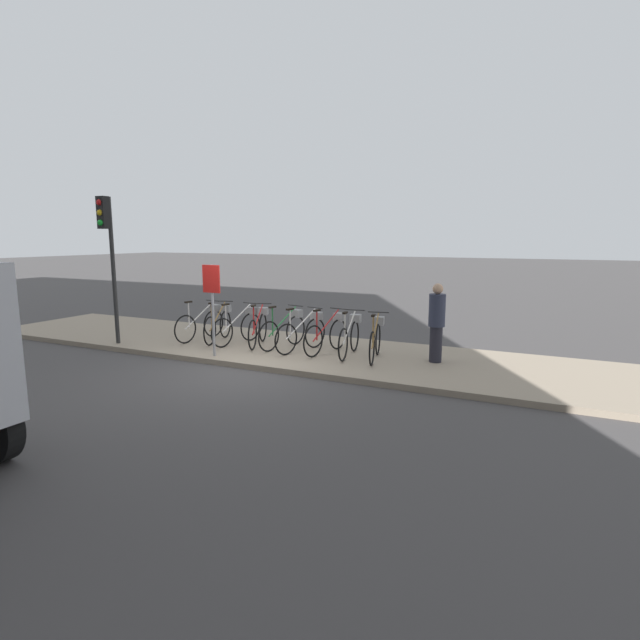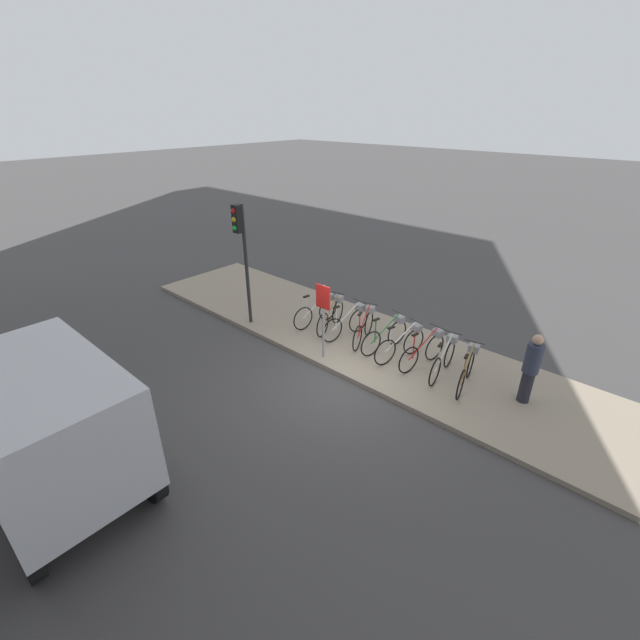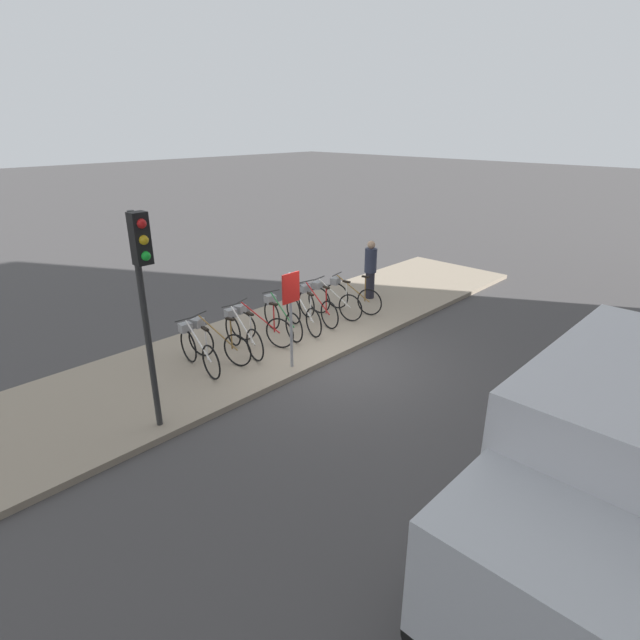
{
  "view_description": "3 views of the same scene",
  "coord_description": "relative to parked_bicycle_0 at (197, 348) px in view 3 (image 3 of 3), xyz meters",
  "views": [
    {
      "loc": [
        5.84,
        -8.38,
        2.72
      ],
      "look_at": [
        1.35,
        0.95,
        0.99
      ],
      "focal_mm": 28.0,
      "sensor_mm": 36.0,
      "label": 1
    },
    {
      "loc": [
        5.39,
        -6.88,
        5.98
      ],
      "look_at": [
        -1.05,
        0.31,
        1.15
      ],
      "focal_mm": 24.0,
      "sensor_mm": 36.0,
      "label": 2
    },
    {
      "loc": [
        -7.19,
        -6.5,
        4.81
      ],
      "look_at": [
        0.42,
        0.79,
        0.63
      ],
      "focal_mm": 28.0,
      "sensor_mm": 36.0,
      "label": 3
    }
  ],
  "objects": [
    {
      "name": "pedestrian",
      "position": [
        5.91,
        0.25,
        0.42
      ],
      "size": [
        0.34,
        0.34,
        1.66
      ],
      "color": "#23232D",
      "rests_on": "sidewalk"
    },
    {
      "name": "parked_bicycle_8",
      "position": [
        4.69,
        -0.05,
        0.0
      ],
      "size": [
        0.52,
        1.66,
        1.04
      ],
      "color": "black",
      "rests_on": "sidewalk"
    },
    {
      "name": "truck",
      "position": [
        0.43,
        -7.45,
        0.84
      ],
      "size": [
        4.75,
        2.04,
        2.44
      ],
      "color": "black",
      "rests_on": "ground_plane"
    },
    {
      "name": "ground_plane",
      "position": [
        2.31,
        -1.62,
        -0.57
      ],
      "size": [
        120.0,
        120.0,
        0.0
      ],
      "primitive_type": "plane",
      "color": "#423F3F"
    },
    {
      "name": "sidewalk",
      "position": [
        2.31,
        0.12,
        -0.51
      ],
      "size": [
        17.12,
        3.49,
        0.12
      ],
      "color": "gray",
      "rests_on": "ground_plane"
    },
    {
      "name": "parked_bicycle_6",
      "position": [
        3.51,
        0.07,
        0.0
      ],
      "size": [
        0.48,
        1.67,
        1.04
      ],
      "color": "black",
      "rests_on": "sidewalk"
    },
    {
      "name": "parked_bicycle_0",
      "position": [
        0.0,
        0.0,
        0.0
      ],
      "size": [
        0.46,
        1.68,
        1.04
      ],
      "color": "black",
      "rests_on": "sidewalk"
    },
    {
      "name": "traffic_light",
      "position": [
        -1.6,
        -1.38,
        2.09
      ],
      "size": [
        0.24,
        0.4,
        3.54
      ],
      "color": "#2D2D2D",
      "rests_on": "sidewalk"
    },
    {
      "name": "parked_bicycle_5",
      "position": [
        2.93,
        -0.02,
        0.0
      ],
      "size": [
        0.58,
        1.64,
        1.04
      ],
      "color": "black",
      "rests_on": "sidewalk"
    },
    {
      "name": "parked_bicycle_7",
      "position": [
        4.06,
        0.03,
        0.0
      ],
      "size": [
        0.46,
        1.68,
        1.04
      ],
      "color": "black",
      "rests_on": "sidewalk"
    },
    {
      "name": "parked_bicycle_3",
      "position": [
        1.64,
        0.09,
        0.0
      ],
      "size": [
        0.65,
        1.62,
        1.04
      ],
      "color": "black",
      "rests_on": "sidewalk"
    },
    {
      "name": "parked_bicycle_2",
      "position": [
        1.13,
        0.01,
        0.0
      ],
      "size": [
        0.47,
        1.67,
        1.04
      ],
      "color": "black",
      "rests_on": "sidewalk"
    },
    {
      "name": "sign_post",
      "position": [
        1.38,
        -1.33,
        0.92
      ],
      "size": [
        0.44,
        0.07,
        2.0
      ],
      "color": "#99999E",
      "rests_on": "sidewalk"
    },
    {
      "name": "parked_bicycle_1",
      "position": [
        0.48,
        0.06,
        0.0
      ],
      "size": [
        0.57,
        1.65,
        1.04
      ],
      "color": "black",
      "rests_on": "sidewalk"
    },
    {
      "name": "parked_bicycle_4",
      "position": [
        2.37,
        0.11,
        0.0
      ],
      "size": [
        0.48,
        1.67,
        1.04
      ],
      "color": "black",
      "rests_on": "sidewalk"
    }
  ]
}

